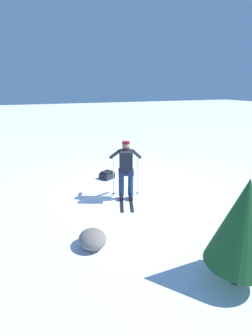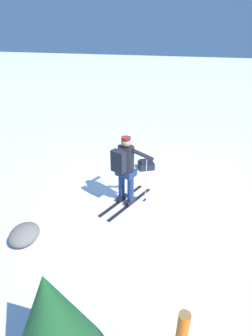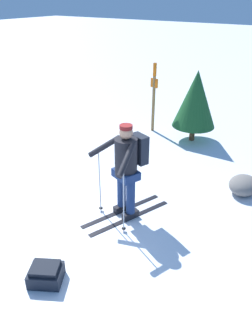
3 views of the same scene
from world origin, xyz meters
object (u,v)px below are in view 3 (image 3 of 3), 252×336
object	(u,v)px
rock_boulder	(244,185)
pine_tree	(196,99)
skier	(127,165)
trail_marker	(154,92)
dropped_backpack	(46,274)

from	to	relation	value
rock_boulder	pine_tree	size ratio (longest dim) A/B	0.35
skier	rock_boulder	world-z (taller)	skier
skier	trail_marker	distance (m)	4.05
skier	trail_marker	size ratio (longest dim) A/B	0.90
dropped_backpack	pine_tree	bearing A→B (deg)	3.78
dropped_backpack	pine_tree	xyz separation A→B (m)	(5.56, 0.37, 0.98)
dropped_backpack	rock_boulder	distance (m)	4.01
skier	rock_boulder	xyz separation A→B (m)	(1.84, -1.48, -0.80)
skier	rock_boulder	distance (m)	2.49
skier	dropped_backpack	size ratio (longest dim) A/B	2.99
rock_boulder	dropped_backpack	bearing A→B (deg)	157.55
rock_boulder	pine_tree	xyz separation A→B (m)	(1.85, 1.90, 0.93)
trail_marker	rock_boulder	world-z (taller)	trail_marker
trail_marker	rock_boulder	size ratio (longest dim) A/B	2.90
skier	dropped_backpack	world-z (taller)	skier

